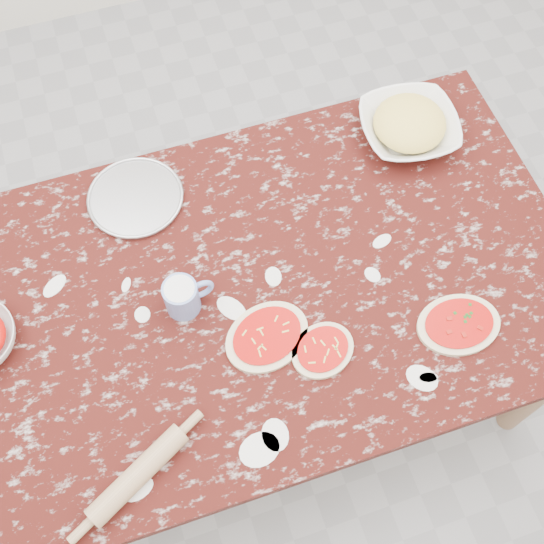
{
  "coord_description": "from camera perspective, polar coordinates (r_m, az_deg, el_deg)",
  "views": [
    {
      "loc": [
        -0.24,
        -0.73,
        2.32
      ],
      "look_at": [
        0.0,
        0.0,
        0.8
      ],
      "focal_mm": 44.45,
      "sensor_mm": 36.0,
      "label": 1
    }
  ],
  "objects": [
    {
      "name": "pizza_right",
      "position": [
        1.75,
        15.52,
        -4.3
      ],
      "size": [
        0.22,
        0.17,
        0.02
      ],
      "color": "beige",
      "rests_on": "worktable"
    },
    {
      "name": "pizza_tray",
      "position": [
        1.91,
        -11.48,
        6.14
      ],
      "size": [
        0.34,
        0.34,
        0.01
      ],
      "primitive_type": "cylinder",
      "rotation": [
        0.0,
        0.0,
        0.43
      ],
      "color": "#B2B2B7",
      "rests_on": "worktable"
    },
    {
      "name": "rolling_pin",
      "position": [
        1.6,
        -11.29,
        -16.47
      ],
      "size": [
        0.26,
        0.17,
        0.05
      ],
      "primitive_type": "cylinder",
      "rotation": [
        0.0,
        1.57,
        0.49
      ],
      "color": "tan",
      "rests_on": "worktable"
    },
    {
      "name": "worktable",
      "position": [
        1.82,
        0.0,
        -1.89
      ],
      "size": [
        1.6,
        1.0,
        0.75
      ],
      "color": "#330D0A",
      "rests_on": "ground"
    },
    {
      "name": "cheese_bowl",
      "position": [
        2.01,
        11.47,
        11.89
      ],
      "size": [
        0.31,
        0.31,
        0.07
      ],
      "primitive_type": "imported",
      "rotation": [
        0.0,
        0.0,
        -0.12
      ],
      "color": "white",
      "rests_on": "worktable"
    },
    {
      "name": "flour_mug",
      "position": [
        1.68,
        -7.54,
        -2.07
      ],
      "size": [
        0.13,
        0.09,
        0.1
      ],
      "color": "#7088CC",
      "rests_on": "worktable"
    },
    {
      "name": "pizza_left",
      "position": [
        1.68,
        -0.43,
        -5.49
      ],
      "size": [
        0.26,
        0.23,
        0.02
      ],
      "color": "beige",
      "rests_on": "worktable"
    },
    {
      "name": "ground",
      "position": [
        2.44,
        0.0,
        -8.52
      ],
      "size": [
        4.0,
        4.0,
        0.0
      ],
      "primitive_type": "plane",
      "color": "gray"
    },
    {
      "name": "pizza_mid",
      "position": [
        1.67,
        4.31,
        -6.61
      ],
      "size": [
        0.2,
        0.18,
        0.02
      ],
      "color": "beige",
      "rests_on": "worktable"
    }
  ]
}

